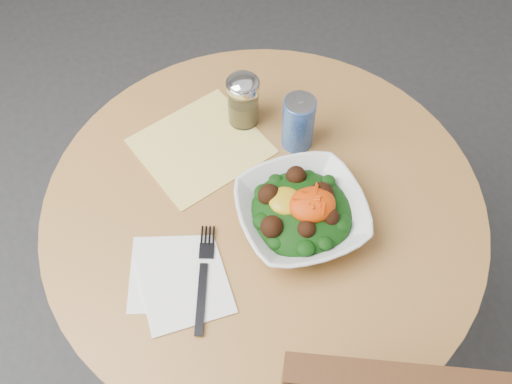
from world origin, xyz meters
TOP-DOWN VIEW (x-y plane):
  - ground at (0.00, 0.00)m, footprint 6.00×6.00m
  - table at (0.00, 0.00)m, footprint 0.90×0.90m
  - cloth_napkin at (-0.10, 0.17)m, footprint 0.32×0.31m
  - paper_napkins at (-0.20, -0.13)m, footprint 0.20×0.21m
  - salad_bowl at (0.06, -0.06)m, footprint 0.27×0.27m
  - fork at (-0.15, -0.13)m, footprint 0.08×0.22m
  - spice_shaker at (0.01, 0.23)m, footprint 0.07×0.07m
  - beverage_can at (0.11, 0.14)m, footprint 0.07×0.07m

SIDE VIEW (x-z plane):
  - ground at x=0.00m, z-range 0.00..0.00m
  - table at x=0.00m, z-range 0.18..0.93m
  - cloth_napkin at x=-0.10m, z-range 0.75..0.75m
  - paper_napkins at x=-0.20m, z-range 0.75..0.75m
  - fork at x=-0.15m, z-range 0.75..0.76m
  - salad_bowl at x=0.06m, z-range 0.74..0.83m
  - spice_shaker at x=0.01m, z-range 0.75..0.88m
  - beverage_can at x=0.11m, z-range 0.75..0.88m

